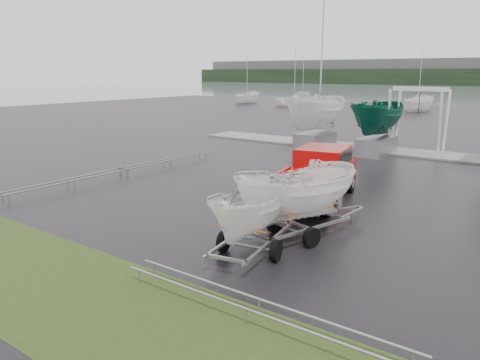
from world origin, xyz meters
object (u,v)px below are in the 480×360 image
trailer_parked (300,147)px  pickup_truck (318,173)px  boat_hoist (418,111)px  trailer_hitched (252,169)px

trailer_parked → pickup_truck: bearing=126.1°
boat_hoist → pickup_truck: bearing=-90.1°
pickup_truck → boat_hoist: 13.26m
pickup_truck → boat_hoist: boat_hoist is taller
boat_hoist → trailer_parked: bearing=-84.8°
trailer_parked → boat_hoist: trailer_parked is taller
trailer_hitched → boat_hoist: (-1.22, 19.57, 0.21)m
trailer_hitched → boat_hoist: trailer_hitched is taller
trailer_hitched → trailer_parked: bearing=67.0°
trailer_hitched → boat_hoist: bearing=82.5°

